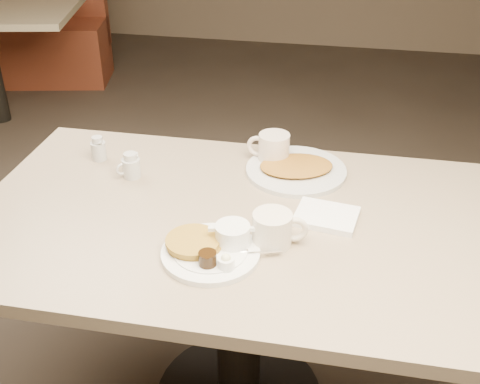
% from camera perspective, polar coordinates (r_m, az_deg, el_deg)
% --- Properties ---
extents(diner_table, '(1.50, 0.90, 0.75)m').
position_cam_1_polar(diner_table, '(1.74, -0.13, -7.09)').
color(diner_table, tan).
rests_on(diner_table, ground).
extents(main_plate, '(0.32, 0.29, 0.07)m').
position_cam_1_polar(main_plate, '(1.50, -2.65, -5.26)').
color(main_plate, white).
rests_on(main_plate, diner_table).
extents(coffee_mug_near, '(0.15, 0.12, 0.09)m').
position_cam_1_polar(coffee_mug_near, '(1.52, 3.27, -3.54)').
color(coffee_mug_near, white).
rests_on(coffee_mug_near, diner_table).
extents(napkin, '(0.18, 0.16, 0.02)m').
position_cam_1_polar(napkin, '(1.65, 8.29, -2.33)').
color(napkin, white).
rests_on(napkin, diner_table).
extents(coffee_mug_far, '(0.15, 0.11, 0.10)m').
position_cam_1_polar(coffee_mug_far, '(1.89, 3.16, 4.17)').
color(coffee_mug_far, beige).
rests_on(coffee_mug_far, diner_table).
extents(creamer_left, '(0.08, 0.07, 0.08)m').
position_cam_1_polar(creamer_left, '(1.85, -10.44, 2.45)').
color(creamer_left, beige).
rests_on(creamer_left, diner_table).
extents(creamer_right, '(0.06, 0.07, 0.08)m').
position_cam_1_polar(creamer_right, '(1.97, -13.44, 4.03)').
color(creamer_right, '#BCBCB8').
rests_on(creamer_right, diner_table).
extents(hash_plate, '(0.39, 0.39, 0.04)m').
position_cam_1_polar(hash_plate, '(1.86, 5.41, 2.22)').
color(hash_plate, silver).
rests_on(hash_plate, diner_table).
extents(booth_back_left, '(1.45, 1.61, 1.12)m').
position_cam_1_polar(booth_back_left, '(4.84, -20.16, 14.51)').
color(booth_back_left, brown).
rests_on(booth_back_left, ground).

